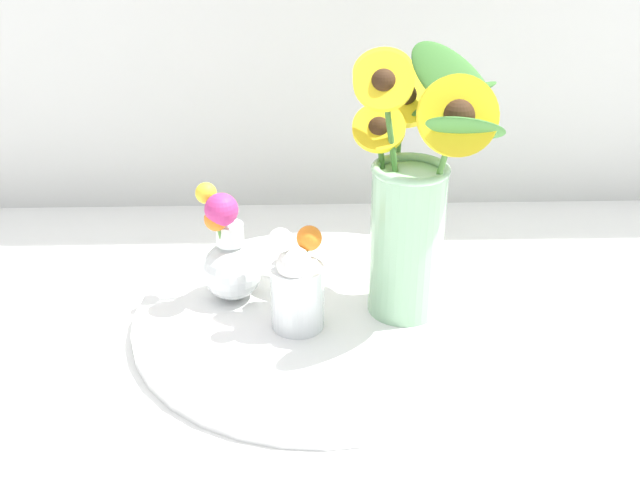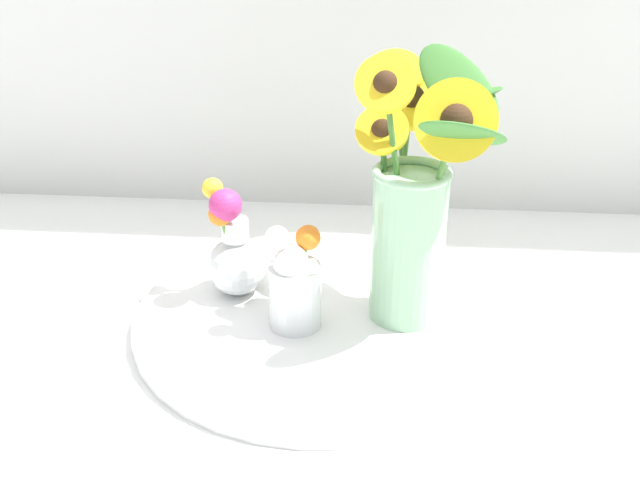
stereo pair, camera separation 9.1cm
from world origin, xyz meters
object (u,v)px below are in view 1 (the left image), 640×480
at_px(serving_tray, 320,317).
at_px(vase_small_center, 297,285).
at_px(mason_jar_sunflowers, 412,196).
at_px(vase_bulb_right, 229,257).

xyz_separation_m(serving_tray, vase_small_center, (-0.03, -0.03, 0.07)).
distance_m(serving_tray, mason_jar_sunflowers, 0.20).
bearing_deg(vase_small_center, vase_bulb_right, 140.79).
bearing_deg(mason_jar_sunflowers, serving_tray, -172.83).
bearing_deg(serving_tray, mason_jar_sunflowers, 7.17).
distance_m(mason_jar_sunflowers, vase_bulb_right, 0.25).
bearing_deg(vase_bulb_right, serving_tray, -19.30).
height_order(vase_small_center, vase_bulb_right, vase_bulb_right).
xyz_separation_m(mason_jar_sunflowers, vase_bulb_right, (-0.23, 0.03, -0.09)).
xyz_separation_m(mason_jar_sunflowers, vase_small_center, (-0.14, -0.04, -0.10)).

